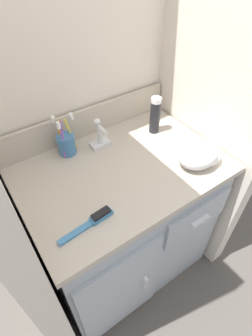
{
  "coord_description": "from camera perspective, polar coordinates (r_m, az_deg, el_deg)",
  "views": [
    {
      "loc": [
        -0.44,
        -0.66,
        1.57
      ],
      "look_at": [
        0.0,
        -0.03,
        0.82
      ],
      "focal_mm": 28.0,
      "sensor_mm": 36.0,
      "label": 1
    }
  ],
  "objects": [
    {
      "name": "wall_back",
      "position": [
        1.2,
        -11.03,
        20.18
      ],
      "size": [
        1.04,
        0.08,
        2.2
      ],
      "primitive_type": "cube",
      "color": "beige",
      "rests_on": "ground_plane"
    },
    {
      "name": "toothbrush_cup",
      "position": [
        1.17,
        -12.9,
        5.28
      ],
      "size": [
        0.09,
        0.09,
        0.19
      ],
      "color": "teal",
      "rests_on": "vanity"
    },
    {
      "name": "hairbrush",
      "position": [
        0.92,
        -7.1,
        -11.25
      ],
      "size": [
        0.21,
        0.04,
        0.03
      ],
      "rotation": [
        0.0,
        0.0,
        0.08
      ],
      "color": "teal",
      "rests_on": "vanity"
    },
    {
      "name": "sink_faucet",
      "position": [
        1.19,
        -5.72,
        6.68
      ],
      "size": [
        0.09,
        0.09,
        0.14
      ],
      "color": "silver",
      "rests_on": "vanity"
    },
    {
      "name": "shaving_cream_can",
      "position": [
        1.26,
        6.34,
        11.3
      ],
      "size": [
        0.05,
        0.05,
        0.18
      ],
      "color": "black",
      "rests_on": "vanity"
    },
    {
      "name": "backsplash",
      "position": [
        1.26,
        -8.42,
        9.93
      ],
      "size": [
        0.86,
        0.02,
        0.14
      ],
      "color": "#B2A899",
      "rests_on": "vanity"
    },
    {
      "name": "hand_towel",
      "position": [
        1.13,
        15.87,
        2.92
      ],
      "size": [
        0.19,
        0.15,
        0.11
      ],
      "color": "white",
      "rests_on": "vanity"
    },
    {
      "name": "wall_right",
      "position": [
        1.23,
        19.08,
        19.3
      ],
      "size": [
        0.08,
        0.67,
        2.2
      ],
      "primitive_type": "cube",
      "color": "beige",
      "rests_on": "ground_plane"
    },
    {
      "name": "ground_plane",
      "position": [
        1.76,
        -0.58,
        -19.14
      ],
      "size": [
        6.0,
        6.0,
        0.0
      ],
      "primitive_type": "plane",
      "color": "#4C4742"
    },
    {
      "name": "vanity",
      "position": [
        1.4,
        -0.67,
        -11.49
      ],
      "size": [
        0.86,
        0.61,
        0.8
      ],
      "color": "#9EA8B2",
      "rests_on": "ground_plane"
    }
  ]
}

